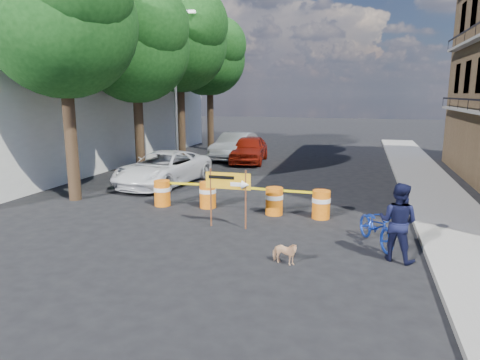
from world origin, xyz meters
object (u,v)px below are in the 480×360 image
Objects in this scene: barrel_mid_left at (208,194)px; dog at (284,253)px; suv_white at (163,168)px; barrel_mid_right at (274,201)px; detour_sign at (233,186)px; barrel_far_left at (162,193)px; bicycle at (377,210)px; sedan_red at (249,149)px; barrel_far_right at (321,204)px; pedestrian at (398,222)px; sedan_silver at (235,146)px.

barrel_mid_left is 5.48m from dog.
suv_white is (-6.59, 7.32, 0.44)m from dog.
detour_sign is at bearing -116.73° from barrel_mid_right.
bicycle is (7.15, -2.15, 0.48)m from barrel_far_left.
barrel_mid_left is at bearing 127.76° from detour_sign.
sedan_red is (0.49, 10.25, 0.29)m from barrel_far_left.
barrel_far_right is 11.49m from sedan_red.
pedestrian is at bearing -28.81° from barrel_mid_left.
dog is at bearing -50.28° from detour_sign.
detour_sign is 12.33m from sedan_red.
bicycle reaches higher than sedan_silver.
suv_white is at bearing 55.74° from dog.
sedan_silver reaches higher than suv_white.
bicycle is at bearing -42.07° from pedestrian.
sedan_silver reaches higher than sedan_red.
pedestrian is at bearing -55.87° from barrel_far_right.
sedan_red reaches higher than barrel_mid_left.
detour_sign is 6.87m from suv_white.
bicycle is at bearing -16.74° from barrel_far_left.
pedestrian is 0.42× the size of sedan_red.
bicycle reaches higher than dog.
bicycle is at bearing -33.92° from barrel_mid_right.
detour_sign is at bearing -144.39° from barrel_far_right.
detour_sign is (1.52, -1.96, 0.80)m from barrel_mid_left.
barrel_far_left is at bearing 0.88° from pedestrian.
sedan_silver reaches higher than barrel_far_left.
sedan_silver reaches higher than barrel_mid_right.
pedestrian reaches higher than barrel_far_left.
barrel_mid_left is at bearing -36.81° from suv_white.
sedan_silver is (-3.79, 13.05, -0.48)m from detour_sign.
sedan_red reaches higher than suv_white.
detour_sign is 3.16m from dog.
suv_white is at bearing 154.89° from barrel_far_right.
dog is (1.05, -4.03, -0.19)m from barrel_mid_right.
barrel_far_right is (1.51, -0.02, 0.00)m from barrel_mid_right.
detour_sign reaches higher than suv_white.
detour_sign is at bearing -69.48° from sedan_silver.
sedan_red is at bearing 87.28° from barrel_far_left.
pedestrian is (4.42, -1.31, -0.34)m from detour_sign.
suv_white is at bearing -91.93° from sedan_silver.
barrel_far_right is 0.52× the size of detour_sign.
barrel_mid_left is at bearing 174.46° from barrel_mid_right.
bicycle is 0.42× the size of sedan_red.
barrel_mid_right is 12.25m from sedan_silver.
dog is (-2.07, -1.93, -0.68)m from bicycle.
pedestrian is at bearing -67.97° from sedan_red.
sedan_red reaches higher than barrel_far_right.
sedan_silver reaches higher than dog.
detour_sign reaches higher than barrel_far_right.
pedestrian is at bearing -40.49° from barrel_mid_right.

